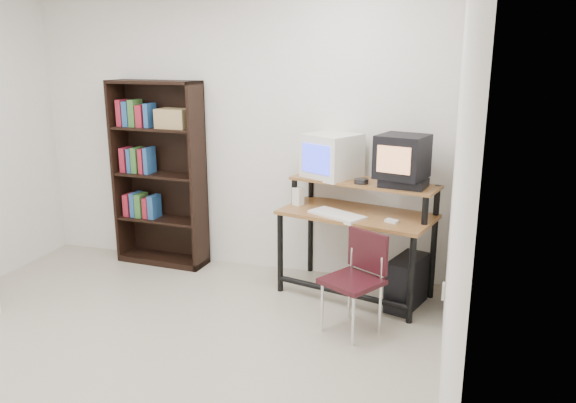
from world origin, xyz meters
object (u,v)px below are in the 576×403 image
(crt_monitor, at_px, (332,156))
(bookshelf, at_px, (160,172))
(crt_tv, at_px, (402,156))
(pc_tower, at_px, (407,282))
(computer_desk, at_px, (358,217))
(school_chair, at_px, (358,272))

(crt_monitor, xyz_separation_m, bookshelf, (-1.70, 0.05, -0.25))
(crt_monitor, xyz_separation_m, crt_tv, (0.62, -0.20, 0.06))
(crt_tv, relative_size, pc_tower, 1.01)
(computer_desk, xyz_separation_m, school_chair, (0.11, -0.65, -0.23))
(crt_tv, bearing_deg, computer_desk, -162.20)
(crt_monitor, relative_size, bookshelf, 0.31)
(school_chair, bearing_deg, bookshelf, -172.08)
(pc_tower, distance_m, school_chair, 0.66)
(crt_tv, xyz_separation_m, bookshelf, (-2.32, 0.24, -0.31))
(crt_tv, bearing_deg, crt_monitor, 178.77)
(crt_monitor, relative_size, school_chair, 0.73)
(pc_tower, xyz_separation_m, school_chair, (-0.33, -0.51, 0.25))
(pc_tower, bearing_deg, crt_tv, 143.01)
(school_chair, height_order, bookshelf, bookshelf)
(bookshelf, bearing_deg, computer_desk, -3.19)
(crt_monitor, height_order, school_chair, crt_monitor)
(crt_monitor, relative_size, crt_tv, 1.21)
(crt_tv, xyz_separation_m, school_chair, (-0.23, -0.66, -0.76))
(computer_desk, relative_size, pc_tower, 3.05)
(crt_tv, bearing_deg, school_chair, -92.60)
(computer_desk, bearing_deg, crt_tv, 16.14)
(crt_monitor, bearing_deg, bookshelf, -152.09)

